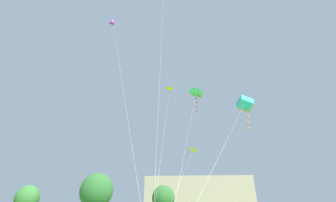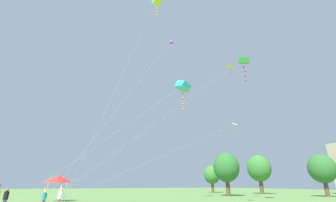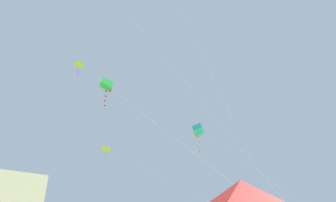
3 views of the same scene
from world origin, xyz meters
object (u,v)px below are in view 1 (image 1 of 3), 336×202
kite_yellow_delta_4 (194,150)px  kite_green_box_5 (196,93)px  kite_cyan_box_2 (245,104)px  kite_yellow_delta_3 (170,89)px  kite_purple_diamond_1 (113,21)px

kite_yellow_delta_4 → kite_green_box_5: bearing=67.4°
kite_cyan_box_2 → kite_yellow_delta_3: kite_yellow_delta_3 is taller
kite_yellow_delta_4 → kite_green_box_5: size_ratio=0.89×
kite_purple_diamond_1 → kite_cyan_box_2: size_ratio=2.02×
kite_purple_diamond_1 → kite_green_box_5: bearing=24.3°
kite_cyan_box_2 → kite_green_box_5: kite_green_box_5 is taller
kite_cyan_box_2 → kite_yellow_delta_3: size_ratio=0.59×
kite_purple_diamond_1 → kite_green_box_5: kite_purple_diamond_1 is taller
kite_yellow_delta_3 → kite_purple_diamond_1: bearing=-142.2°
kite_cyan_box_2 → kite_yellow_delta_4: (-4.26, 9.40, -1.76)m
kite_yellow_delta_3 → kite_yellow_delta_4: kite_yellow_delta_3 is taller
kite_purple_diamond_1 → kite_yellow_delta_4: (11.30, 3.38, -18.83)m
kite_yellow_delta_4 → kite_green_box_5: (0.88, 2.12, 9.10)m
kite_cyan_box_2 → kite_yellow_delta_3: bearing=120.9°
kite_cyan_box_2 → kite_yellow_delta_4: size_ratio=0.68×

